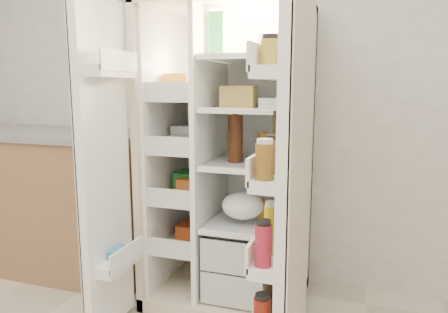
% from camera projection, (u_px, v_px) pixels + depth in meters
% --- Properties ---
extents(wall_back, '(4.00, 0.02, 2.70)m').
position_uv_depth(wall_back, '(239.00, 82.00, 2.87)').
color(wall_back, white).
rests_on(wall_back, floor).
extents(refrigerator, '(0.92, 0.70, 1.80)m').
position_uv_depth(refrigerator, '(234.00, 181.00, 2.62)').
color(refrigerator, beige).
rests_on(refrigerator, floor).
extents(freezer_door, '(0.15, 0.40, 1.72)m').
position_uv_depth(freezer_door, '(105.00, 171.00, 2.20)').
color(freezer_door, white).
rests_on(freezer_door, floor).
extents(fridge_door, '(0.17, 0.58, 1.72)m').
position_uv_depth(fridge_door, '(290.00, 194.00, 1.81)').
color(fridge_door, white).
rests_on(fridge_door, floor).
extents(kitchen_counter, '(1.40, 0.74, 1.01)m').
position_uv_depth(kitchen_counter, '(67.00, 199.00, 3.09)').
color(kitchen_counter, '#8F6947').
rests_on(kitchen_counter, floor).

